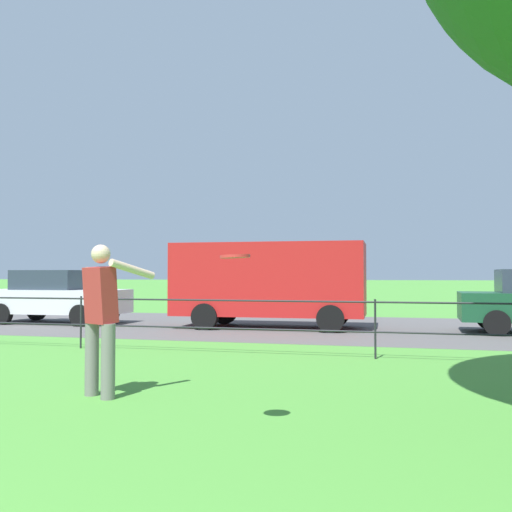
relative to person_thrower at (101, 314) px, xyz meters
name	(u,v)px	position (x,y,z in m)	size (l,w,h in m)	color
street_strip	(282,326)	(0.16, 9.44, -0.95)	(80.00, 7.97, 0.01)	#565454
park_fence	(218,315)	(0.16, 3.83, -0.27)	(38.87, 0.04, 1.00)	#232328
person_thrower	(101,314)	(0.00, 0.00, 0.00)	(0.73, 0.68, 1.76)	slate
frisbee	(235,256)	(1.95, -1.11, 0.62)	(0.30, 0.30, 0.04)	red
car_white_far_right	(56,296)	(-6.42, 8.69, -0.17)	(4.02, 1.86, 1.54)	silver
panel_van_center	(270,280)	(-0.04, 8.83, 0.32)	(5.06, 2.22, 2.24)	red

